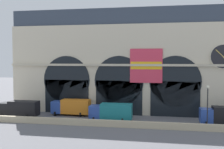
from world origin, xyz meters
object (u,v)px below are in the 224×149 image
box_truck_midwest (71,107)px  street_lamp_quayside (208,102)px  box_truck_center (111,112)px  box_truck_west (20,108)px  box_truck_east (224,115)px

box_truck_midwest → street_lamp_quayside: 25.21m
box_truck_center → street_lamp_quayside: street_lamp_quayside is taller
box_truck_west → box_truck_center: (17.56, -0.01, 0.00)m
box_truck_midwest → box_truck_center: bearing=-22.1°
box_truck_west → box_truck_center: 17.56m
box_truck_center → box_truck_east: 18.88m
box_truck_west → box_truck_center: bearing=-0.0°
box_truck_east → street_lamp_quayside: bearing=-133.8°
box_truck_west → box_truck_east: bearing=0.4°
box_truck_east → street_lamp_quayside: street_lamp_quayside is taller
box_truck_west → street_lamp_quayside: size_ratio=1.09×
box_truck_west → box_truck_center: same height
box_truck_center → box_truck_west: bearing=180.0°
box_truck_west → street_lamp_quayside: bearing=-5.3°
street_lamp_quayside → box_truck_midwest: bearing=164.9°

